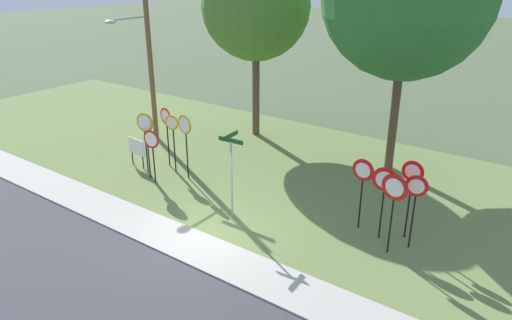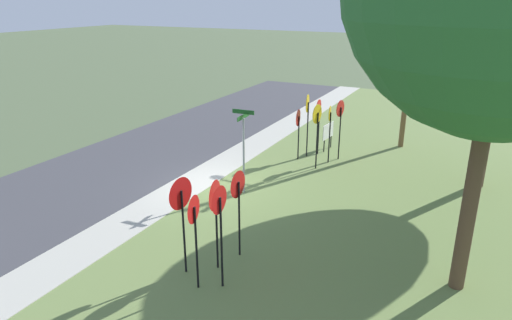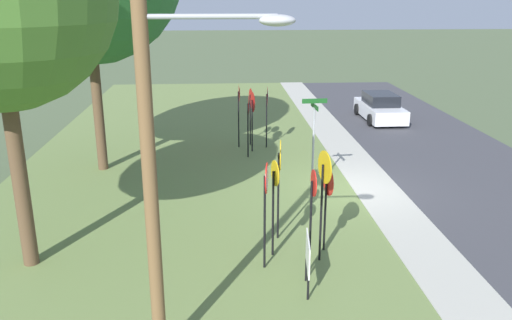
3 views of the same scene
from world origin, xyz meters
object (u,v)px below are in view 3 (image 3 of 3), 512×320
object	(u,v)px
stop_sign_far_center	(312,200)
yield_sign_near_left	(239,101)
stop_sign_near_right	(327,191)
street_name_post	(313,137)
utility_pole	(157,114)
notice_board	(308,256)
parked_sedan_distant	(380,108)
stop_sign_far_right	(280,167)
yield_sign_near_right	(253,107)
stop_sign_near_left	(274,189)
stop_sign_center_tall	(266,193)
yield_sign_far_left	(251,103)
yield_sign_center	(267,101)
stop_sign_far_left	(324,181)
yield_sign_far_right	(249,112)

from	to	relation	value
stop_sign_far_center	yield_sign_near_left	world-z (taller)	yield_sign_near_left
stop_sign_near_right	street_name_post	world-z (taller)	street_name_post
utility_pole	notice_board	world-z (taller)	utility_pole
utility_pole	parked_sedan_distant	xyz separation A→B (m)	(18.20, -9.22, -3.87)
stop_sign_far_right	street_name_post	xyz separation A→B (m)	(3.51, -1.49, -0.16)
yield_sign_near_right	utility_pole	size ratio (longest dim) A/B	0.30
stop_sign_far_center	yield_sign_near_left	xyz separation A→B (m)	(10.65, 1.27, 0.20)
stop_sign_near_left	stop_sign_far_right	bearing A→B (deg)	-24.44
stop_sign_near_left	stop_sign_center_tall	size ratio (longest dim) A/B	0.94
yield_sign_far_left	yield_sign_near_right	bearing A→B (deg)	171.21
stop_sign_near_right	utility_pole	distance (m)	6.02
utility_pole	yield_sign_center	bearing A→B (deg)	-12.36
yield_sign_near_left	street_name_post	size ratio (longest dim) A/B	0.86
yield_sign_center	notice_board	distance (m)	11.42
stop_sign_far_right	stop_sign_near_left	bearing A→B (deg)	172.71
stop_sign_near_right	yield_sign_near_right	size ratio (longest dim) A/B	0.90
stop_sign_near_right	yield_sign_near_left	size ratio (longest dim) A/B	0.84
stop_sign_near_left	stop_sign_near_right	bearing A→B (deg)	-92.84
parked_sedan_distant	stop_sign_far_left	bearing A→B (deg)	158.04
stop_sign_near_left	stop_sign_far_left	bearing A→B (deg)	-117.49
street_name_post	stop_sign_far_left	bearing A→B (deg)	169.15
stop_sign_near_left	stop_sign_far_center	distance (m)	1.16
street_name_post	yield_sign_near_left	bearing A→B (deg)	18.67
yield_sign_far_right	utility_pole	bearing A→B (deg)	171.97
stop_sign_center_tall	notice_board	bearing A→B (deg)	-133.09
stop_sign_near_right	yield_sign_far_right	xyz separation A→B (m)	(8.14, 1.50, 0.24)
stop_sign_near_left	yield_sign_far_left	distance (m)	10.11
yield_sign_near_left	parked_sedan_distant	world-z (taller)	yield_sign_near_left
stop_sign_near_right	stop_sign_far_right	xyz separation A→B (m)	(0.77, 1.10, 0.37)
yield_sign_far_right	yield_sign_near_left	bearing A→B (deg)	13.99
stop_sign_near_right	parked_sedan_distant	bearing A→B (deg)	-29.77
street_name_post	utility_pole	xyz separation A→B (m)	(-8.18, 3.97, 2.64)
stop_sign_near_right	utility_pole	bearing A→B (deg)	129.12
yield_sign_center	utility_pole	world-z (taller)	utility_pole
stop_sign_far_left	yield_sign_far_right	world-z (taller)	stop_sign_far_left
stop_sign_center_tall	yield_sign_near_left	distance (m)	10.42
stop_sign_far_right	yield_sign_near_left	bearing A→B (deg)	11.24
stop_sign_near_left	parked_sedan_distant	bearing A→B (deg)	-36.25
yield_sign_far_right	yield_sign_center	xyz separation A→B (m)	(1.35, -0.85, 0.12)
yield_sign_far_right	parked_sedan_distant	xyz separation A→B (m)	(6.16, -7.13, -1.25)
stop_sign_far_right	yield_sign_near_right	bearing A→B (deg)	7.89
yield_sign_far_left	parked_sedan_distant	bearing A→B (deg)	-68.08
notice_board	parked_sedan_distant	xyz separation A→B (m)	(16.17, -6.40, -0.23)
stop_sign_near_left	stop_sign_far_left	size ratio (longest dim) A/B	0.89
stop_sign_near_left	yield_sign_far_right	world-z (taller)	same
stop_sign_far_left	yield_sign_far_left	distance (m)	10.51
yield_sign_far_right	parked_sedan_distant	bearing A→B (deg)	-47.42
yield_sign_center	utility_pole	bearing A→B (deg)	173.58
stop_sign_near_right	yield_sign_near_right	world-z (taller)	yield_sign_near_right
yield_sign_near_right	street_name_post	bearing A→B (deg)	-170.41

